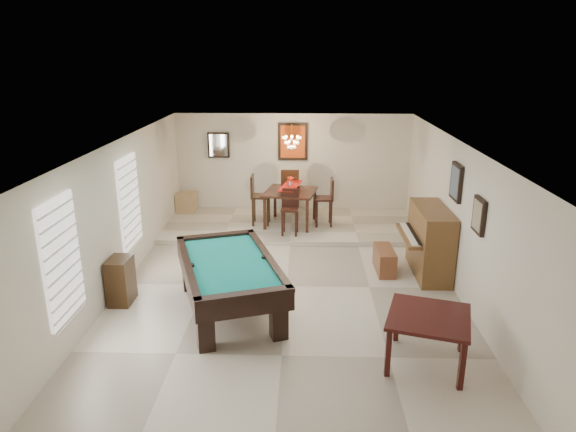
# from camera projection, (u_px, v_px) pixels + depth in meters

# --- Properties ---
(ground_plane) EXTENTS (6.00, 9.00, 0.02)m
(ground_plane) POSITION_uv_depth(u_px,v_px,m) (287.00, 286.00, 9.36)
(ground_plane) COLOR beige
(wall_back) EXTENTS (6.00, 0.04, 2.60)m
(wall_back) POSITION_uv_depth(u_px,v_px,m) (293.00, 164.00, 13.24)
(wall_back) COLOR silver
(wall_back) RESTS_ON ground_plane
(wall_front) EXTENTS (6.00, 0.04, 2.60)m
(wall_front) POSITION_uv_depth(u_px,v_px,m) (270.00, 371.00, 4.67)
(wall_front) COLOR silver
(wall_front) RESTS_ON ground_plane
(wall_left) EXTENTS (0.04, 9.00, 2.60)m
(wall_left) POSITION_uv_depth(u_px,v_px,m) (117.00, 217.00, 9.05)
(wall_left) COLOR silver
(wall_left) RESTS_ON ground_plane
(wall_right) EXTENTS (0.04, 9.00, 2.60)m
(wall_right) POSITION_uv_depth(u_px,v_px,m) (460.00, 220.00, 8.87)
(wall_right) COLOR silver
(wall_right) RESTS_ON ground_plane
(ceiling) EXTENTS (6.00, 9.00, 0.04)m
(ceiling) POSITION_uv_depth(u_px,v_px,m) (287.00, 144.00, 8.56)
(ceiling) COLOR white
(ceiling) RESTS_ON wall_back
(dining_step) EXTENTS (6.00, 2.50, 0.12)m
(dining_step) POSITION_uv_depth(u_px,v_px,m) (291.00, 225.00, 12.43)
(dining_step) COLOR beige
(dining_step) RESTS_ON ground_plane
(window_left_front) EXTENTS (0.06, 1.00, 1.70)m
(window_left_front) POSITION_uv_depth(u_px,v_px,m) (62.00, 259.00, 6.92)
(window_left_front) COLOR white
(window_left_front) RESTS_ON wall_left
(window_left_rear) EXTENTS (0.06, 1.00, 1.70)m
(window_left_rear) POSITION_uv_depth(u_px,v_px,m) (129.00, 202.00, 9.59)
(window_left_rear) COLOR white
(window_left_rear) RESTS_ON wall_left
(pool_table) EXTENTS (2.16, 2.91, 0.86)m
(pool_table) POSITION_uv_depth(u_px,v_px,m) (230.00, 287.00, 8.33)
(pool_table) COLOR black
(pool_table) RESTS_ON ground_plane
(square_table) EXTENTS (1.31, 1.31, 0.73)m
(square_table) POSITION_uv_depth(u_px,v_px,m) (427.00, 339.00, 6.94)
(square_table) COLOR black
(square_table) RESTS_ON ground_plane
(upright_piano) EXTENTS (0.87, 1.56, 1.30)m
(upright_piano) POSITION_uv_depth(u_px,v_px,m) (422.00, 241.00, 9.72)
(upright_piano) COLOR brown
(upright_piano) RESTS_ON ground_plane
(piano_bench) EXTENTS (0.35, 0.84, 0.46)m
(piano_bench) POSITION_uv_depth(u_px,v_px,m) (384.00, 260.00, 9.92)
(piano_bench) COLOR brown
(piano_bench) RESTS_ON ground_plane
(apothecary_chest) EXTENTS (0.35, 0.53, 0.80)m
(apothecary_chest) POSITION_uv_depth(u_px,v_px,m) (121.00, 281.00, 8.64)
(apothecary_chest) COLOR black
(apothecary_chest) RESTS_ON ground_plane
(dining_table) EXTENTS (1.34, 1.34, 0.95)m
(dining_table) POSITION_uv_depth(u_px,v_px,m) (290.00, 205.00, 12.20)
(dining_table) COLOR black
(dining_table) RESTS_ON dining_step
(flower_vase) EXTENTS (0.17, 0.17, 0.23)m
(flower_vase) POSITION_uv_depth(u_px,v_px,m) (290.00, 181.00, 12.02)
(flower_vase) COLOR #B7270F
(flower_vase) RESTS_ON dining_table
(dining_chair_south) EXTENTS (0.41, 0.41, 1.02)m
(dining_chair_south) POSITION_uv_depth(u_px,v_px,m) (290.00, 213.00, 11.51)
(dining_chair_south) COLOR black
(dining_chair_south) RESTS_ON dining_step
(dining_chair_north) EXTENTS (0.46, 0.46, 1.20)m
(dining_chair_north) POSITION_uv_depth(u_px,v_px,m) (290.00, 192.00, 12.90)
(dining_chair_north) COLOR black
(dining_chair_north) RESTS_ON dining_step
(dining_chair_west) EXTENTS (0.45, 0.45, 1.19)m
(dining_chair_west) POSITION_uv_depth(u_px,v_px,m) (261.00, 200.00, 12.18)
(dining_chair_west) COLOR black
(dining_chair_west) RESTS_ON dining_step
(dining_chair_east) EXTENTS (0.44, 0.44, 1.14)m
(dining_chair_east) POSITION_uv_depth(u_px,v_px,m) (324.00, 202.00, 12.11)
(dining_chair_east) COLOR black
(dining_chair_east) RESTS_ON dining_step
(corner_bench) EXTENTS (0.48, 0.57, 0.48)m
(corner_bench) POSITION_uv_depth(u_px,v_px,m) (187.00, 202.00, 13.28)
(corner_bench) COLOR tan
(corner_bench) RESTS_ON dining_step
(chandelier) EXTENTS (0.44, 0.44, 0.60)m
(chandelier) POSITION_uv_depth(u_px,v_px,m) (292.00, 138.00, 11.73)
(chandelier) COLOR #FFE5B2
(chandelier) RESTS_ON ceiling
(back_painting) EXTENTS (0.75, 0.06, 0.95)m
(back_painting) POSITION_uv_depth(u_px,v_px,m) (293.00, 142.00, 13.02)
(back_painting) COLOR #D84C14
(back_painting) RESTS_ON wall_back
(back_mirror) EXTENTS (0.55, 0.06, 0.65)m
(back_mirror) POSITION_uv_depth(u_px,v_px,m) (219.00, 145.00, 13.11)
(back_mirror) COLOR white
(back_mirror) RESTS_ON wall_back
(right_picture_upper) EXTENTS (0.06, 0.55, 0.65)m
(right_picture_upper) POSITION_uv_depth(u_px,v_px,m) (456.00, 182.00, 8.97)
(right_picture_upper) COLOR slate
(right_picture_upper) RESTS_ON wall_right
(right_picture_lower) EXTENTS (0.06, 0.45, 0.55)m
(right_picture_lower) POSITION_uv_depth(u_px,v_px,m) (479.00, 216.00, 7.79)
(right_picture_lower) COLOR gray
(right_picture_lower) RESTS_ON wall_right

